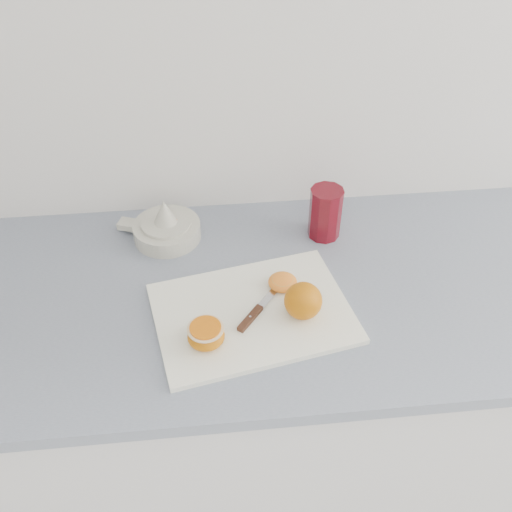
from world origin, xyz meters
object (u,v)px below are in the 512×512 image
object	(u,v)px
citrus_juicer	(166,228)
red_tumbler	(325,215)
counter	(230,410)
cutting_board	(253,313)
half_orange	(206,335)

from	to	relation	value
citrus_juicer	red_tumbler	distance (m)	0.37
counter	cutting_board	size ratio (longest dim) A/B	6.88
citrus_juicer	red_tumbler	xyz separation A→B (m)	(0.36, -0.03, 0.03)
cutting_board	red_tumbler	bearing A→B (deg)	51.60
red_tumbler	cutting_board	bearing A→B (deg)	-128.40
half_orange	citrus_juicer	size ratio (longest dim) A/B	0.36
cutting_board	citrus_juicer	xyz separation A→B (m)	(-0.17, 0.26, 0.02)
counter	half_orange	size ratio (longest dim) A/B	37.45
half_orange	citrus_juicer	distance (m)	0.35
cutting_board	red_tumbler	distance (m)	0.31
counter	red_tumbler	xyz separation A→B (m)	(0.24, 0.16, 0.50)
cutting_board	citrus_juicer	size ratio (longest dim) A/B	1.97
counter	citrus_juicer	distance (m)	0.52
counter	citrus_juicer	xyz separation A→B (m)	(-0.12, 0.19, 0.47)
counter	half_orange	xyz separation A→B (m)	(-0.04, -0.15, 0.48)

